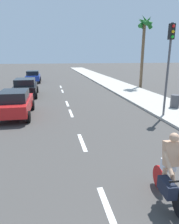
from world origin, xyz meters
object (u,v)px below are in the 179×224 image
Objects in this scene: cyclist at (169,173)px; traffic_signal at (169,54)px; palm_tree_far at (144,31)px; trash_bin_near at (175,101)px; parked_car_blue at (33,76)px; parked_car_red at (15,103)px; parked_car_black at (26,87)px.

cyclist is 0.35× the size of traffic_signal.
palm_tree_far is 11.16m from trash_bin_near.
palm_tree_far is at bearing 71.87° from traffic_signal.
parked_car_blue is at bearing 115.33° from traffic_signal.
cyclist is 0.45× the size of parked_car_red.
cyclist is 0.40× the size of parked_car_black.
parked_car_red is 6.56m from parked_car_black.
parked_car_blue is 15.19m from palm_tree_far.
cyclist reaches higher than trash_bin_near.
palm_tree_far reaches higher than parked_car_red.
cyclist is at bearing -60.23° from parked_car_red.
parked_car_red is (-4.77, 8.52, 0.01)m from cyclist.
parked_car_black is at bearing -90.51° from parked_car_blue.
traffic_signal is at bearing -11.93° from parked_car_red.
parked_car_blue is at bearing 91.03° from parked_car_red.
palm_tree_far reaches higher than cyclist.
trash_bin_near is at bearing -120.21° from cyclist.
parked_car_red is at bearing -90.28° from parked_car_blue.
cyclist is 25.45m from parked_car_blue.
cyclist is 19.94m from palm_tree_far.
parked_car_black is 12.40m from traffic_signal.
trash_bin_near is (1.74, 1.58, -3.04)m from traffic_signal.
cyclist reaches higher than parked_car_red.
trash_bin_near is at bearing -1.18° from parked_car_red.
parked_car_red is at bearing 167.52° from traffic_signal.
parked_car_red is 10.30m from trash_bin_near.
cyclist is at bearing -79.65° from parked_car_blue.
palm_tree_far reaches higher than parked_car_black.
parked_car_black is 9.89m from parked_car_blue.
traffic_signal is at bearing -115.97° from cyclist.
trash_bin_near is (10.38, -6.87, -0.27)m from parked_car_black.
cyclist reaches higher than parked_car_black.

